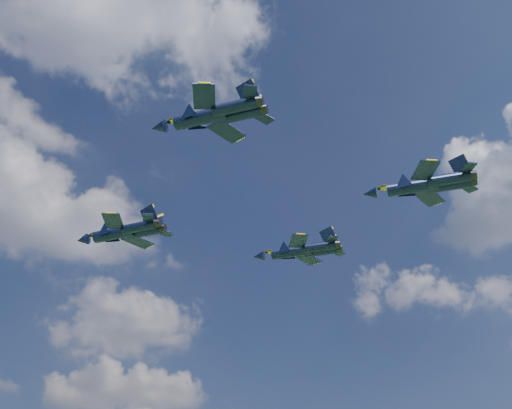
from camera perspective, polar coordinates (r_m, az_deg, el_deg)
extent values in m
cylinder|color=black|center=(95.60, -12.47, -2.56)|extent=(7.60, 6.94, 1.72)
cone|color=black|center=(98.56, -15.19, -3.06)|extent=(2.94, 2.85, 1.62)
ellipsoid|color=brown|center=(97.49, -14.00, -2.58)|extent=(2.67, 2.50, 0.78)
cube|color=black|center=(92.13, -12.59, -1.44)|extent=(3.78, 4.96, 0.17)
cube|color=black|center=(97.19, -10.45, -3.26)|extent=(5.04, 4.20, 0.17)
cube|color=black|center=(90.35, -9.57, -1.17)|extent=(1.91, 2.55, 0.13)
cube|color=black|center=(94.11, -8.09, -2.54)|extent=(2.65, 2.15, 0.13)
cube|color=black|center=(92.41, -9.48, -0.93)|extent=(2.55, 1.68, 2.87)
cube|color=black|center=(93.99, -8.85, -1.51)|extent=(1.78, 2.35, 2.87)
cylinder|color=black|center=(72.04, -4.92, 7.67)|extent=(7.33, 6.42, 1.63)
cone|color=black|center=(74.00, -8.67, 6.79)|extent=(2.80, 2.68, 1.54)
ellipsoid|color=brown|center=(73.42, -7.06, 7.48)|extent=(2.56, 2.33, 0.74)
cube|color=black|center=(69.14, -4.63, 9.55)|extent=(3.49, 4.67, 0.16)
cube|color=black|center=(73.83, -2.61, 6.52)|extent=(4.78, 4.06, 0.16)
cube|color=black|center=(68.36, -0.57, 9.97)|extent=(1.76, 2.40, 0.13)
cube|color=black|center=(71.81, 0.71, 7.69)|extent=(2.53, 2.09, 0.13)
cube|color=black|center=(70.34, -0.75, 9.96)|extent=(2.45, 1.59, 2.72)
cube|color=black|center=(71.78, -0.20, 9.00)|extent=(1.75, 2.18, 2.72)
cylinder|color=black|center=(103.92, 3.21, -4.22)|extent=(8.00, 6.66, 1.74)
cone|color=black|center=(105.26, 0.24, -4.62)|extent=(3.00, 2.83, 1.65)
ellipsoid|color=brown|center=(104.88, 1.51, -4.19)|extent=(2.78, 2.43, 0.79)
cube|color=black|center=(100.48, 3.78, -3.24)|extent=(3.60, 4.96, 0.17)
cube|color=black|center=(106.60, 4.69, -4.86)|extent=(5.12, 4.44, 0.17)
cube|color=black|center=(100.42, 6.76, -3.07)|extent=(1.81, 2.53, 0.14)
cube|color=black|center=(104.88, 7.31, -4.26)|extent=(2.72, 2.29, 0.14)
cube|color=black|center=(102.43, 6.45, -2.81)|extent=(2.67, 1.69, 2.92)
cube|color=black|center=(104.30, 6.69, -3.32)|extent=(1.95, 2.27, 2.92)
cylinder|color=black|center=(81.63, 13.74, 1.54)|extent=(7.52, 6.31, 1.64)
cone|color=black|center=(81.92, 10.08, 0.97)|extent=(2.83, 2.68, 1.55)
ellipsoid|color=brown|center=(82.01, 11.62, 1.52)|extent=(2.62, 2.30, 0.75)
cube|color=black|center=(78.80, 14.82, 2.94)|extent=(3.41, 4.68, 0.16)
cube|color=black|center=(84.45, 15.18, 0.61)|extent=(4.83, 4.18, 0.16)
cube|color=black|center=(79.72, 18.32, 3.12)|extent=(1.71, 2.39, 0.13)
cube|color=black|center=(83.80, 18.41, 1.41)|extent=(2.56, 2.16, 0.13)
cube|color=black|center=(81.52, 17.70, 3.29)|extent=(2.51, 1.59, 2.75)
cube|color=black|center=(83.23, 17.75, 2.56)|extent=(1.83, 2.15, 2.75)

